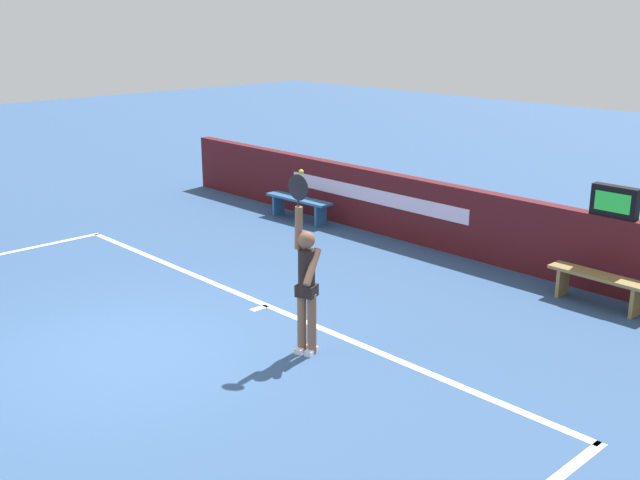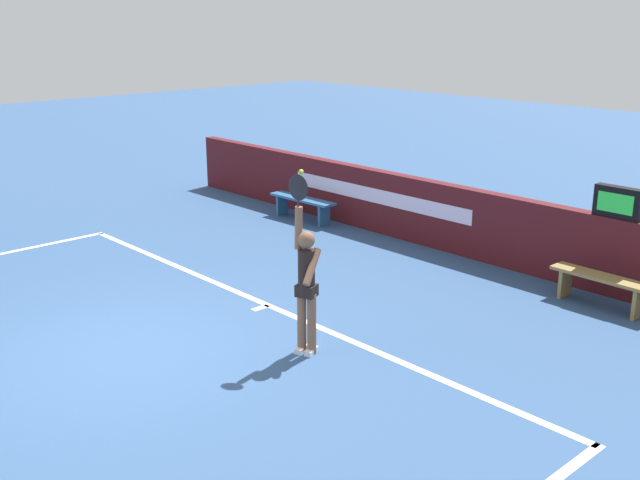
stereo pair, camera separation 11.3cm
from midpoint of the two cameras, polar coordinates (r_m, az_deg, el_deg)
ground_plane at (r=10.60m, az=-14.83°, el=-8.22°), size 60.00×60.00×0.00m
court_lines at (r=10.46m, az=-16.46°, el=-8.70°), size 11.07×5.83×0.00m
back_wall at (r=14.65m, az=8.84°, el=1.78°), size 15.34×0.25×1.28m
speed_display at (r=12.74m, az=21.05°, el=2.72°), size 0.74×0.18×0.49m
tennis_player at (r=9.91m, az=-1.37°, el=-3.14°), size 0.51×0.41×2.44m
tennis_ball at (r=9.70m, az=-1.76°, el=5.14°), size 0.06×0.06×0.06m
courtside_bench_near at (r=12.45m, az=19.98°, el=-2.97°), size 1.60×0.38×0.51m
courtside_bench_far at (r=16.55m, az=-1.80°, el=2.80°), size 1.73×0.44×0.50m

